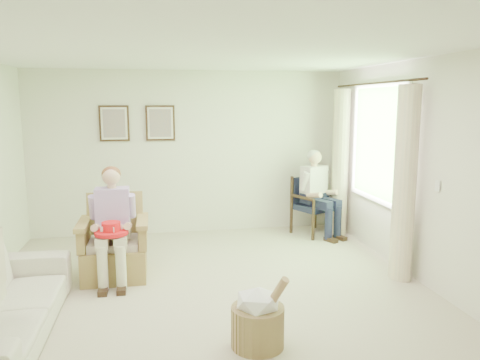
{
  "coord_description": "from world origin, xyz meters",
  "views": [
    {
      "loc": [
        -0.52,
        -4.75,
        2.09
      ],
      "look_at": [
        0.59,
        1.46,
        1.05
      ],
      "focal_mm": 35.0,
      "sensor_mm": 36.0,
      "label": 1
    }
  ],
  "objects_px": {
    "person_wicker": "(112,217)",
    "red_hat": "(111,230)",
    "wicker_armchair": "(115,251)",
    "person_dark": "(317,187)",
    "hatbox": "(258,317)",
    "wood_armchair": "(313,203)"
  },
  "relations": [
    {
      "from": "wicker_armchair",
      "to": "hatbox",
      "type": "xyz_separation_m",
      "value": [
        1.35,
        -1.95,
        -0.05
      ]
    },
    {
      "from": "person_dark",
      "to": "wood_armchair",
      "type": "bearing_deg",
      "value": 64.65
    },
    {
      "from": "wicker_armchair",
      "to": "red_hat",
      "type": "relative_size",
      "value": 2.61
    },
    {
      "from": "person_wicker",
      "to": "wood_armchair",
      "type": "bearing_deg",
      "value": 27.05
    },
    {
      "from": "person_wicker",
      "to": "wicker_armchair",
      "type": "bearing_deg",
      "value": 89.58
    },
    {
      "from": "red_hat",
      "to": "person_dark",
      "type": "bearing_deg",
      "value": 28.33
    },
    {
      "from": "wood_armchair",
      "to": "person_dark",
      "type": "height_order",
      "value": "person_dark"
    },
    {
      "from": "red_hat",
      "to": "person_wicker",
      "type": "bearing_deg",
      "value": 90.52
    },
    {
      "from": "wood_armchair",
      "to": "wicker_armchair",
      "type": "bearing_deg",
      "value": -179.89
    },
    {
      "from": "wood_armchair",
      "to": "red_hat",
      "type": "height_order",
      "value": "wood_armchair"
    },
    {
      "from": "person_wicker",
      "to": "hatbox",
      "type": "height_order",
      "value": "person_wicker"
    },
    {
      "from": "person_wicker",
      "to": "red_hat",
      "type": "xyz_separation_m",
      "value": [
        0.0,
        -0.21,
        -0.1
      ]
    },
    {
      "from": "wicker_armchair",
      "to": "person_dark",
      "type": "distance_m",
      "value": 3.3
    },
    {
      "from": "person_wicker",
      "to": "red_hat",
      "type": "bearing_deg",
      "value": -89.9
    },
    {
      "from": "wicker_armchair",
      "to": "person_dark",
      "type": "height_order",
      "value": "person_dark"
    },
    {
      "from": "person_wicker",
      "to": "red_hat",
      "type": "distance_m",
      "value": 0.23
    },
    {
      "from": "person_wicker",
      "to": "person_dark",
      "type": "bearing_deg",
      "value": 24.74
    },
    {
      "from": "wicker_armchair",
      "to": "person_dark",
      "type": "bearing_deg",
      "value": 22.65
    },
    {
      "from": "wicker_armchair",
      "to": "person_dark",
      "type": "relative_size",
      "value": 0.74
    },
    {
      "from": "wood_armchair",
      "to": "person_dark",
      "type": "distance_m",
      "value": 0.32
    },
    {
      "from": "wicker_armchair",
      "to": "red_hat",
      "type": "bearing_deg",
      "value": -90.1
    },
    {
      "from": "person_dark",
      "to": "red_hat",
      "type": "xyz_separation_m",
      "value": [
        -3.0,
        -1.62,
        -0.1
      ]
    }
  ]
}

